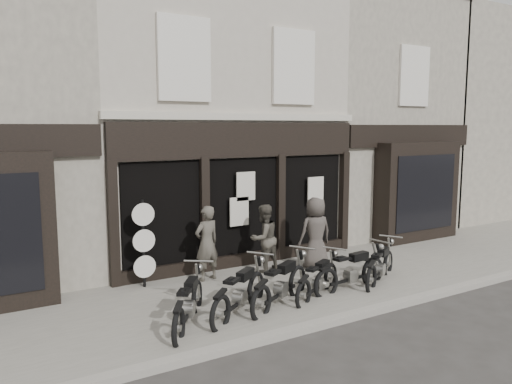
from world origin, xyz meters
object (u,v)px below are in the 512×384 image
motorcycle_3 (318,282)px  man_centre (264,238)px  man_left (207,243)px  advert_sign_post (144,248)px  motorcycle_0 (189,307)px  motorcycle_1 (240,296)px  motorcycle_4 (351,274)px  motorcycle_5 (380,268)px  man_right (315,233)px  motorcycle_2 (281,288)px

motorcycle_3 → man_centre: size_ratio=1.11×
man_left → advert_sign_post: bearing=-21.4°
motorcycle_0 → man_centre: size_ratio=1.12×
man_centre → motorcycle_1: bearing=38.3°
motorcycle_4 → man_left: bearing=132.8°
motorcycle_5 → motorcycle_3: bearing=151.7°
motorcycle_5 → man_centre: 2.95m
motorcycle_5 → motorcycle_1: bearing=151.1°
motorcycle_1 → motorcycle_3: bearing=-34.1°
motorcycle_4 → advert_sign_post: (-4.04, 2.50, 0.61)m
motorcycle_1 → motorcycle_5: (3.91, 0.06, -0.03)m
motorcycle_1 → man_right: (3.24, 1.74, 0.61)m
advert_sign_post → motorcycle_5: bearing=-24.5°
motorcycle_2 → man_centre: man_centre is taller
man_left → man_right: man_right is taller
motorcycle_3 → motorcycle_5: 1.93m
man_left → man_right: (2.88, -0.51, 0.02)m
motorcycle_1 → motorcycle_3: motorcycle_1 is taller
motorcycle_1 → man_right: size_ratio=1.09×
motorcycle_5 → man_right: size_ratio=1.06×
motorcycle_4 → motorcycle_5: size_ratio=1.16×
motorcycle_3 → man_left: bearing=98.3°
motorcycle_0 → motorcycle_3: (3.08, 0.01, -0.03)m
motorcycle_1 → man_left: man_left is taller
motorcycle_0 → advert_sign_post: advert_sign_post is taller
advert_sign_post → man_centre: bearing=-5.2°
man_centre → motorcycle_4: bearing=105.5°
motorcycle_4 → man_centre: size_ratio=1.33×
motorcycle_0 → motorcycle_3: motorcycle_0 is taller
man_right → advert_sign_post: bearing=-4.4°
motorcycle_2 → motorcycle_4: 1.95m
motorcycle_0 → motorcycle_1: bearing=-54.2°
motorcycle_5 → man_left: (-3.55, 2.19, 0.61)m
man_right → motorcycle_2: bearing=43.4°
motorcycle_0 → motorcycle_2: motorcycle_2 is taller
motorcycle_0 → motorcycle_5: 5.01m
motorcycle_0 → motorcycle_3: size_ratio=1.02×
motorcycle_1 → man_centre: 2.93m
man_left → man_centre: bearing=164.7°
man_left → man_centre: man_left is taller
motorcycle_0 → man_right: 4.72m
motorcycle_4 → advert_sign_post: advert_sign_post is taller
motorcycle_1 → motorcycle_4: 2.93m
man_left → motorcycle_1: bearing=69.4°
motorcycle_0 → man_centre: 3.73m
man_left → man_right: 2.93m
motorcycle_3 → motorcycle_4: (0.95, -0.00, 0.04)m
man_centre → man_right: size_ratio=0.93×
motorcycle_4 → man_left: (-2.57, 2.24, 0.59)m
motorcycle_0 → man_left: bearing=3.2°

